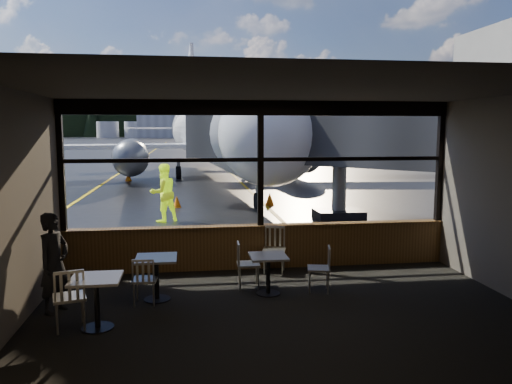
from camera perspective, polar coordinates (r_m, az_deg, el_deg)
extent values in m
plane|color=black|center=(130.21, -7.40, 5.77)|extent=(520.00, 520.00, 0.00)
cube|color=black|center=(7.88, 3.84, -14.47)|extent=(8.00, 6.00, 0.01)
cube|color=#38332D|center=(7.35, 4.07, 11.72)|extent=(8.00, 6.00, 0.04)
cube|color=#514940|center=(7.67, -26.75, -2.33)|extent=(0.04, 6.00, 3.50)
cube|color=#514940|center=(4.59, 11.81, -7.64)|extent=(8.00, 0.04, 3.50)
cube|color=#543619|center=(10.57, 0.50, -6.33)|extent=(8.00, 0.28, 0.90)
cube|color=black|center=(10.29, 0.52, 9.58)|extent=(8.00, 0.18, 0.30)
cube|color=black|center=(10.48, -21.41, 2.75)|extent=(0.12, 0.12, 2.60)
cube|color=black|center=(10.31, 0.51, 3.18)|extent=(0.12, 0.12, 2.60)
cube|color=black|center=(11.57, 20.27, 3.17)|extent=(0.12, 0.12, 2.60)
cube|color=black|center=(10.30, 0.51, 3.73)|extent=(8.00, 0.10, 0.08)
imported|color=black|center=(8.61, -22.09, -7.54)|extent=(0.62, 0.70, 1.62)
imported|color=#BFF219|center=(16.10, -10.55, -0.09)|extent=(1.13, 1.05, 1.85)
cone|color=#FF4C08|center=(19.30, 1.58, -0.82)|extent=(0.36, 0.36, 0.49)
cone|color=#EA5407|center=(29.44, -14.38, 1.75)|extent=(0.39, 0.39, 0.54)
cylinder|color=silver|center=(194.27, -16.59, 6.84)|extent=(8.00, 8.00, 6.00)
cylinder|color=silver|center=(193.06, -13.63, 6.94)|extent=(8.00, 8.00, 6.00)
cylinder|color=silver|center=(192.36, -10.64, 7.02)|extent=(8.00, 8.00, 6.00)
cube|color=black|center=(220.20, -7.71, 7.85)|extent=(360.00, 3.00, 12.00)
cone|color=#FF5908|center=(19.03, -9.03, -1.09)|extent=(0.32, 0.32, 0.45)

